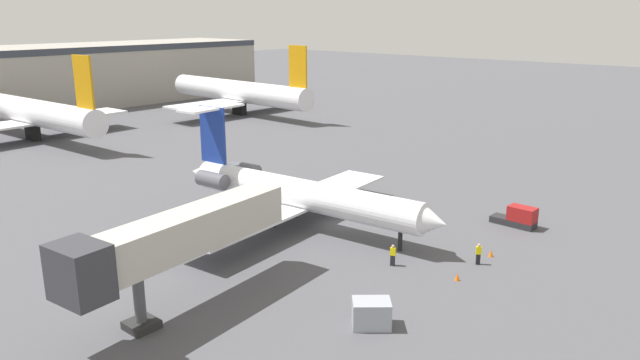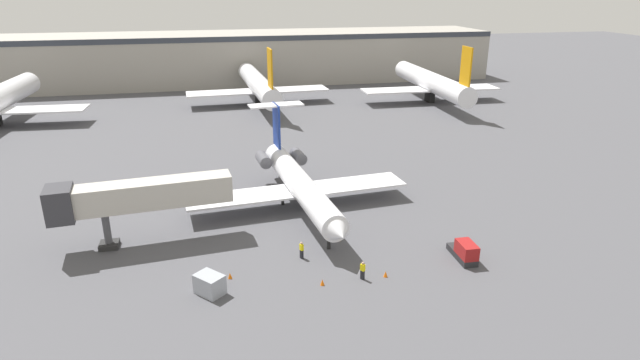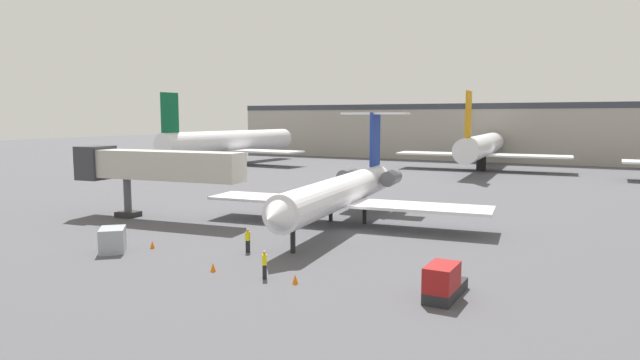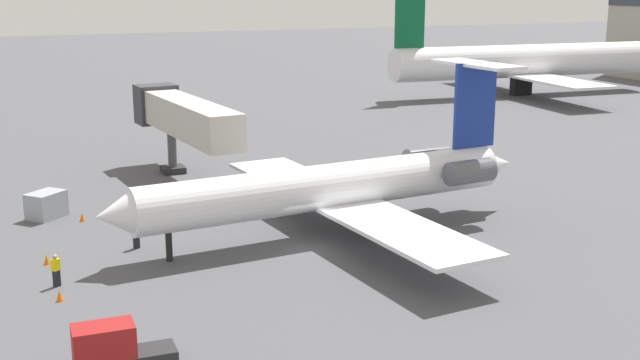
# 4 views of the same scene
# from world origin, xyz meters

# --- Properties ---
(ground_plane) EXTENTS (400.00, 400.00, 0.10)m
(ground_plane) POSITION_xyz_m (0.00, 0.00, -0.05)
(ground_plane) COLOR #4C4C51
(regional_jet) EXTENTS (25.57, 28.02, 9.90)m
(regional_jet) POSITION_xyz_m (-1.83, 2.86, 3.09)
(regional_jet) COLOR white
(regional_jet) RESTS_ON ground_plane
(jet_bridge) EXTENTS (17.18, 4.58, 6.66)m
(jet_bridge) POSITION_xyz_m (-19.09, -2.71, 4.96)
(jet_bridge) COLOR #B7B2A8
(jet_bridge) RESTS_ON ground_plane
(ground_crew_marshaller) EXTENTS (0.37, 0.46, 1.69)m
(ground_crew_marshaller) POSITION_xyz_m (-3.71, -9.15, 0.86)
(ground_crew_marshaller) COLOR black
(ground_crew_marshaller) RESTS_ON ground_plane
(ground_crew_loader) EXTENTS (0.43, 0.48, 1.69)m
(ground_crew_loader) POSITION_xyz_m (0.77, -13.97, 0.86)
(ground_crew_loader) COLOR black
(ground_crew_loader) RESTS_ON ground_plane
(baggage_tug_lead) EXTENTS (1.51, 4.04, 1.90)m
(baggage_tug_lead) POSITION_xyz_m (10.99, -12.73, 0.84)
(baggage_tug_lead) COLOR #262628
(baggage_tug_lead) RESTS_ON ground_plane
(cargo_container_uld) EXTENTS (2.77, 2.83, 1.71)m
(cargo_container_uld) POSITION_xyz_m (-12.23, -13.38, 0.85)
(cargo_container_uld) COLOR #999EA8
(cargo_container_uld) RESTS_ON ground_plane
(traffic_cone_near) EXTENTS (0.36, 0.36, 0.55)m
(traffic_cone_near) POSITION_xyz_m (-10.48, -11.37, 0.28)
(traffic_cone_near) COLOR orange
(traffic_cone_near) RESTS_ON ground_plane
(traffic_cone_mid) EXTENTS (0.36, 0.36, 0.55)m
(traffic_cone_mid) POSITION_xyz_m (-2.85, -14.17, 0.28)
(traffic_cone_mid) COLOR orange
(traffic_cone_mid) RESTS_ON ground_plane
(traffic_cone_far) EXTENTS (0.36, 0.36, 0.55)m
(traffic_cone_far) POSITION_xyz_m (2.86, -14.04, 0.28)
(traffic_cone_far) COLOR orange
(traffic_cone_far) RESTS_ON ground_plane
(parked_airliner_west_mid) EXTENTS (29.87, 35.40, 13.33)m
(parked_airliner_west_mid) POSITION_xyz_m (-0.35, 58.53, 4.26)
(parked_airliner_west_mid) COLOR white
(parked_airliner_west_mid) RESTS_ON ground_plane
(parked_airliner_centre) EXTENTS (29.80, 35.41, 13.40)m
(parked_airliner_centre) POSITION_xyz_m (36.10, 52.81, 4.30)
(parked_airliner_centre) COLOR white
(parked_airliner_centre) RESTS_ON ground_plane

